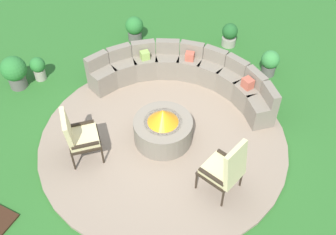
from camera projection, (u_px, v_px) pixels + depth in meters
name	position (u px, v px, depth m)	size (l,w,h in m)	color
ground_plane	(163.00, 141.00, 7.56)	(24.00, 24.00, 0.00)	#2D6B28
patio_circle	(163.00, 140.00, 7.54)	(4.65, 4.65, 0.06)	gray
fire_pit	(163.00, 128.00, 7.31)	(1.09, 1.09, 0.75)	gray
curved_stone_bench	(186.00, 75.00, 8.34)	(3.88, 1.77, 0.78)	gray
lounge_chair_front_left	(78.00, 135.00, 6.85)	(0.80, 0.81, 1.06)	#2D2319
lounge_chair_front_right	(226.00, 169.00, 6.31)	(0.73, 0.69, 1.15)	#2D2319
potted_plant_0	(270.00, 62.00, 8.73)	(0.40, 0.40, 0.61)	#605B56
potted_plant_1	(38.00, 67.00, 8.63)	(0.33, 0.33, 0.55)	#A89E8E
potted_plant_2	(135.00, 28.00, 9.64)	(0.43, 0.43, 0.63)	#605B56
potted_plant_3	(230.00, 34.00, 9.52)	(0.37, 0.37, 0.58)	#A89E8E
potted_plant_4	(14.00, 71.00, 8.37)	(0.54, 0.54, 0.75)	#605B56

